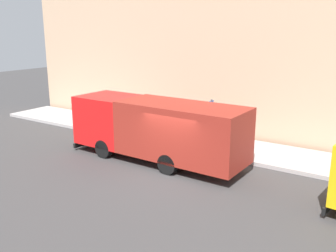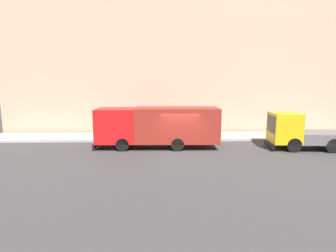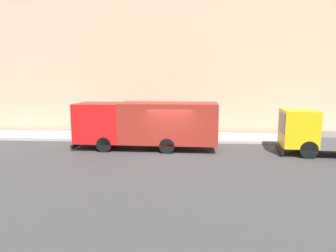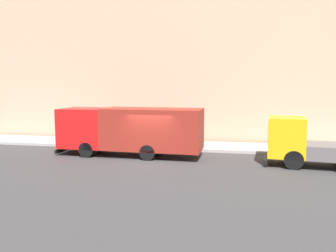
% 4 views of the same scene
% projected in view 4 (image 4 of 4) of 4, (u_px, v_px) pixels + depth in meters
% --- Properties ---
extents(ground, '(80.00, 80.00, 0.00)m').
position_uv_depth(ground, '(150.00, 161.00, 18.60)').
color(ground, '#3B3939').
extents(sidewalk, '(3.21, 30.00, 0.17)m').
position_uv_depth(sidewalk, '(167.00, 145.00, 23.07)').
color(sidewalk, '#A49E9D').
rests_on(sidewalk, ground).
extents(building_facade, '(0.50, 30.00, 12.63)m').
position_uv_depth(building_facade, '(173.00, 54.00, 24.38)').
color(building_facade, tan).
rests_on(building_facade, ground).
extents(large_utility_truck, '(2.58, 8.47, 2.77)m').
position_uv_depth(large_utility_truck, '(130.00, 129.00, 19.89)').
color(large_utility_truck, red).
rests_on(large_utility_truck, ground).
extents(small_flatbed_truck, '(2.68, 5.84, 2.47)m').
position_uv_depth(small_flatbed_truck, '(311.00, 144.00, 17.24)').
color(small_flatbed_truck, '#EAB211').
rests_on(small_flatbed_truck, ground).
extents(pedestrian_walking, '(0.45, 0.45, 1.69)m').
position_uv_depth(pedestrian_walking, '(144.00, 128.00, 24.39)').
color(pedestrian_walking, '#251E28').
rests_on(pedestrian_walking, sidewalk).
extents(street_sign_post, '(0.44, 0.08, 2.48)m').
position_uv_depth(street_sign_post, '(165.00, 124.00, 21.71)').
color(street_sign_post, '#4C5156').
rests_on(street_sign_post, sidewalk).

